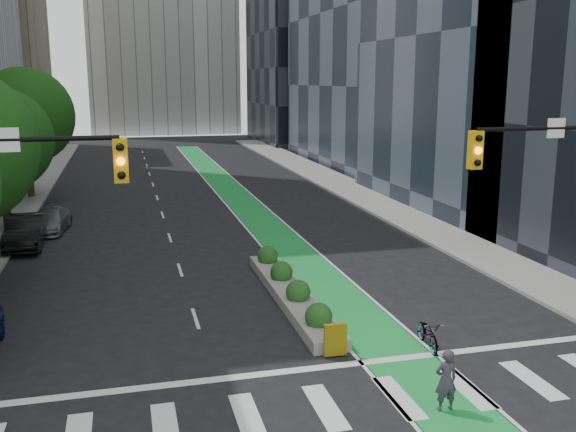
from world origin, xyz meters
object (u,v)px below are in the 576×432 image
bicycle (428,333)px  parked_car_left_mid (26,231)px  median_planter (291,291)px  parked_car_left_far (50,220)px  cyclist (446,380)px

bicycle → parked_car_left_mid: parked_car_left_mid is taller
median_planter → bicycle: bearing=-60.5°
bicycle → parked_car_left_far: (-12.88, 19.32, 0.16)m
cyclist → parked_car_left_far: 25.69m
parked_car_left_far → median_planter: bearing=-47.7°
parked_car_left_mid → bicycle: bearing=-49.9°
parked_car_left_mid → cyclist: bearing=-58.3°
cyclist → bicycle: bearing=-110.4°
parked_car_left_mid → parked_car_left_far: 3.30m
bicycle → parked_car_left_far: 23.22m
median_planter → parked_car_left_mid: bearing=134.6°
bicycle → cyclist: bearing=-102.7°
bicycle → cyclist: size_ratio=1.08×
median_planter → parked_car_left_far: parked_car_left_far is taller
parked_car_left_mid → median_planter: bearing=-45.6°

